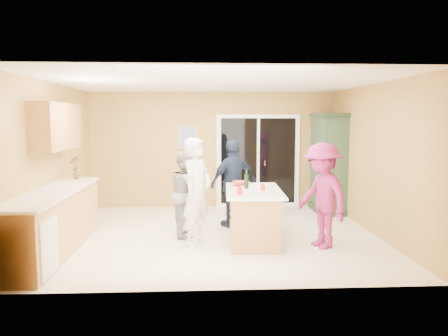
{
  "coord_description": "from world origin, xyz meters",
  "views": [
    {
      "loc": [
        -0.23,
        -7.4,
        1.97
      ],
      "look_at": [
        0.15,
        0.1,
        1.15
      ],
      "focal_mm": 35.0,
      "sensor_mm": 36.0,
      "label": 1
    }
  ],
  "objects_px": {
    "woman_white": "(197,192)",
    "woman_magenta": "(322,195)",
    "woman_grey": "(187,193)",
    "kitchen_island": "(253,217)",
    "green_hutch": "(329,164)",
    "woman_navy": "(234,183)"
  },
  "relations": [
    {
      "from": "woman_magenta",
      "to": "green_hutch",
      "type": "bearing_deg",
      "value": 140.42
    },
    {
      "from": "kitchen_island",
      "to": "green_hutch",
      "type": "relative_size",
      "value": 0.79
    },
    {
      "from": "kitchen_island",
      "to": "woman_magenta",
      "type": "relative_size",
      "value": 1.02
    },
    {
      "from": "woman_grey",
      "to": "woman_navy",
      "type": "distance_m",
      "value": 1.05
    },
    {
      "from": "woman_white",
      "to": "kitchen_island",
      "type": "bearing_deg",
      "value": -47.68
    },
    {
      "from": "woman_white",
      "to": "woman_navy",
      "type": "relative_size",
      "value": 1.05
    },
    {
      "from": "woman_white",
      "to": "woman_grey",
      "type": "relative_size",
      "value": 1.16
    },
    {
      "from": "woman_white",
      "to": "woman_magenta",
      "type": "relative_size",
      "value": 1.04
    },
    {
      "from": "kitchen_island",
      "to": "woman_white",
      "type": "distance_m",
      "value": 1.03
    },
    {
      "from": "woman_magenta",
      "to": "kitchen_island",
      "type": "bearing_deg",
      "value": -131.24
    },
    {
      "from": "woman_white",
      "to": "woman_navy",
      "type": "bearing_deg",
      "value": 3.45
    },
    {
      "from": "kitchen_island",
      "to": "woman_navy",
      "type": "bearing_deg",
      "value": 106.08
    },
    {
      "from": "woman_grey",
      "to": "woman_magenta",
      "type": "distance_m",
      "value": 2.26
    },
    {
      "from": "woman_navy",
      "to": "woman_grey",
      "type": "bearing_deg",
      "value": 8.56
    },
    {
      "from": "woman_navy",
      "to": "woman_white",
      "type": "bearing_deg",
      "value": 33.71
    },
    {
      "from": "woman_white",
      "to": "woman_grey",
      "type": "distance_m",
      "value": 0.64
    },
    {
      "from": "woman_grey",
      "to": "kitchen_island",
      "type": "bearing_deg",
      "value": -116.37
    },
    {
      "from": "woman_navy",
      "to": "woman_magenta",
      "type": "height_order",
      "value": "woman_magenta"
    },
    {
      "from": "green_hutch",
      "to": "woman_white",
      "type": "bearing_deg",
      "value": -139.12
    },
    {
      "from": "woman_white",
      "to": "woman_magenta",
      "type": "height_order",
      "value": "woman_white"
    },
    {
      "from": "woman_grey",
      "to": "woman_magenta",
      "type": "relative_size",
      "value": 0.9
    },
    {
      "from": "woman_white",
      "to": "woman_magenta",
      "type": "xyz_separation_m",
      "value": [
        1.93,
        -0.21,
        -0.04
      ]
    }
  ]
}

